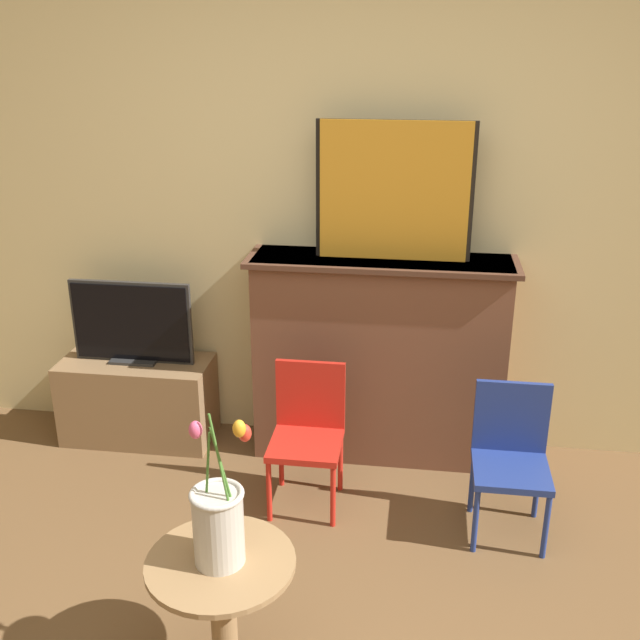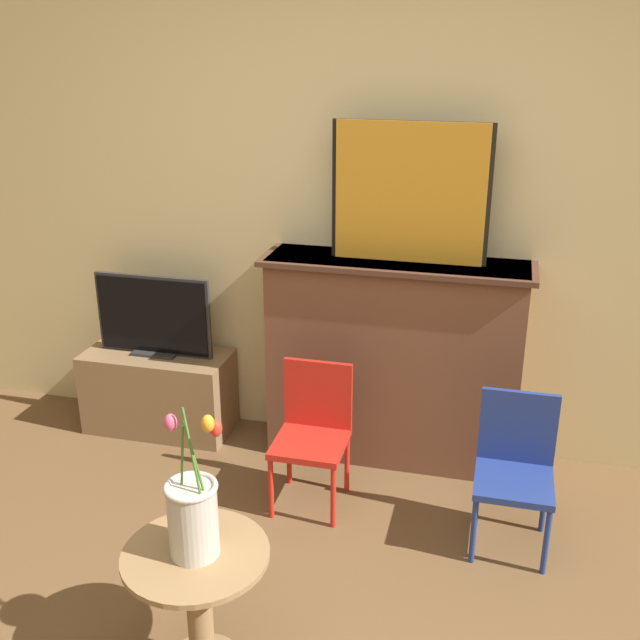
% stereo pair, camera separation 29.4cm
% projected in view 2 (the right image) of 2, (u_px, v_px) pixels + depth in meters
% --- Properties ---
extents(wall_back, '(8.00, 0.06, 2.70)m').
position_uv_depth(wall_back, '(384.00, 186.00, 3.58)').
color(wall_back, beige).
rests_on(wall_back, ground).
extents(fireplace_mantel, '(1.28, 0.36, 1.04)m').
position_uv_depth(fireplace_mantel, '(393.00, 359.00, 3.68)').
color(fireplace_mantel, brown).
rests_on(fireplace_mantel, ground).
extents(painting, '(0.72, 0.03, 0.64)m').
position_uv_depth(painting, '(410.00, 193.00, 3.38)').
color(painting, black).
rests_on(painting, fireplace_mantel).
extents(tv_stand, '(0.78, 0.35, 0.44)m').
position_uv_depth(tv_stand, '(159.00, 391.00, 4.05)').
color(tv_stand, olive).
rests_on(tv_stand, ground).
extents(tv_monitor, '(0.63, 0.12, 0.43)m').
position_uv_depth(tv_monitor, '(153.00, 317.00, 3.90)').
color(tv_monitor, '#2D2D2D').
rests_on(tv_monitor, tv_stand).
extents(chair_red, '(0.32, 0.32, 0.66)m').
position_uv_depth(chair_red, '(313.00, 427.00, 3.38)').
color(chair_red, red).
rests_on(chair_red, ground).
extents(chair_blue, '(0.32, 0.32, 0.66)m').
position_uv_depth(chair_blue, '(515.00, 463.00, 3.10)').
color(chair_blue, navy).
rests_on(chair_blue, ground).
extents(side_table, '(0.48, 0.48, 0.48)m').
position_uv_depth(side_table, '(198.00, 593.00, 2.46)').
color(side_table, '#99754C').
rests_on(side_table, ground).
extents(vase_tulips, '(0.20, 0.17, 0.54)m').
position_uv_depth(vase_tulips, '(193.00, 514.00, 2.35)').
color(vase_tulips, beige).
rests_on(vase_tulips, side_table).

